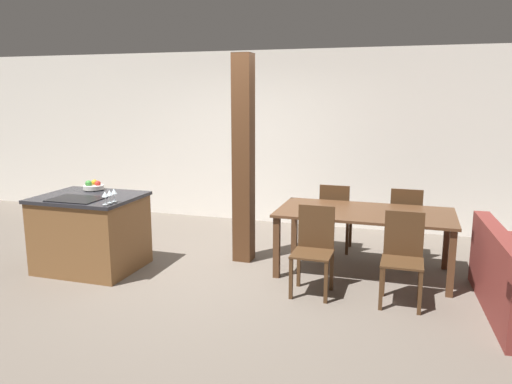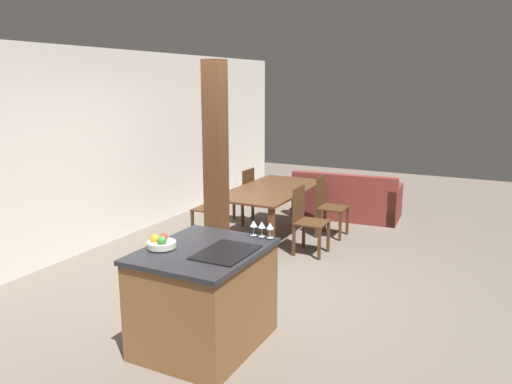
{
  "view_description": "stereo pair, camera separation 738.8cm",
  "coord_description": "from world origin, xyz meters",
  "px_view_note": "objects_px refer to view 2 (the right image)",
  "views": [
    {
      "loc": [
        2.26,
        -5.06,
        2.03
      ],
      "look_at": [
        0.6,
        0.2,
        0.95
      ],
      "focal_mm": 35.0,
      "sensor_mm": 36.0,
      "label": 1
    },
    {
      "loc": [
        -4.65,
        -2.46,
        2.26
      ],
      "look_at": [
        0.6,
        0.2,
        0.95
      ],
      "focal_mm": 35.0,
      "sensor_mm": 36.0,
      "label": 2
    }
  ],
  "objects_px": {
    "kitchen_island": "(204,297)",
    "wine_glass_near": "(270,227)",
    "dining_chair_near_right": "(328,205)",
    "couch": "(347,201)",
    "wine_glass_far": "(254,224)",
    "dining_chair_near_left": "(306,219)",
    "wine_glass_middle": "(262,225)",
    "fruit_bowl": "(161,243)",
    "dining_chair_far_left": "(213,207)",
    "dining_chair_far_right": "(242,195)",
    "dining_table": "(271,194)",
    "timber_post": "(216,168)"
  },
  "relations": [
    {
      "from": "fruit_bowl",
      "to": "dining_chair_far_left",
      "type": "distance_m",
      "value": 3.07
    },
    {
      "from": "wine_glass_middle",
      "to": "dining_chair_far_left",
      "type": "xyz_separation_m",
      "value": [
        2.14,
        1.84,
        -0.52
      ]
    },
    {
      "from": "wine_glass_far",
      "to": "couch",
      "type": "bearing_deg",
      "value": 4.93
    },
    {
      "from": "wine_glass_near",
      "to": "dining_table",
      "type": "xyz_separation_m",
      "value": [
        2.58,
        1.2,
        -0.35
      ]
    },
    {
      "from": "wine_glass_near",
      "to": "dining_table",
      "type": "relative_size",
      "value": 0.07
    },
    {
      "from": "fruit_bowl",
      "to": "wine_glass_far",
      "type": "distance_m",
      "value": 0.85
    },
    {
      "from": "wine_glass_near",
      "to": "wine_glass_middle",
      "type": "xyz_separation_m",
      "value": [
        0.0,
        0.08,
        0.0
      ]
    },
    {
      "from": "wine_glass_far",
      "to": "timber_post",
      "type": "bearing_deg",
      "value": 43.85
    },
    {
      "from": "wine_glass_middle",
      "to": "dining_chair_far_right",
      "type": "height_order",
      "value": "wine_glass_middle"
    },
    {
      "from": "kitchen_island",
      "to": "dining_chair_far_left",
      "type": "relative_size",
      "value": 1.26
    },
    {
      "from": "dining_chair_far_left",
      "to": "dining_chair_near_right",
      "type": "bearing_deg",
      "value": 121.27
    },
    {
      "from": "kitchen_island",
      "to": "wine_glass_near",
      "type": "distance_m",
      "value": 0.84
    },
    {
      "from": "wine_glass_near",
      "to": "dining_chair_far_left",
      "type": "distance_m",
      "value": 2.92
    },
    {
      "from": "dining_chair_far_right",
      "to": "wine_glass_middle",
      "type": "bearing_deg",
      "value": 31.36
    },
    {
      "from": "dining_table",
      "to": "dining_chair_far_left",
      "type": "height_order",
      "value": "dining_chair_far_left"
    },
    {
      "from": "kitchen_island",
      "to": "dining_chair_far_right",
      "type": "height_order",
      "value": "dining_chair_far_right"
    },
    {
      "from": "dining_chair_far_right",
      "to": "timber_post",
      "type": "bearing_deg",
      "value": 19.82
    },
    {
      "from": "fruit_bowl",
      "to": "wine_glass_middle",
      "type": "xyz_separation_m",
      "value": [
        0.65,
        -0.63,
        0.07
      ]
    },
    {
      "from": "kitchen_island",
      "to": "dining_chair_near_left",
      "type": "bearing_deg",
      "value": 1.73
    },
    {
      "from": "dining_table",
      "to": "dining_chair_far_left",
      "type": "distance_m",
      "value": 0.87
    },
    {
      "from": "wine_glass_far",
      "to": "dining_chair_far_right",
      "type": "xyz_separation_m",
      "value": [
        3.02,
        1.76,
        -0.52
      ]
    },
    {
      "from": "wine_glass_near",
      "to": "wine_glass_middle",
      "type": "bearing_deg",
      "value": 90.0
    },
    {
      "from": "dining_chair_near_right",
      "to": "dining_chair_far_left",
      "type": "distance_m",
      "value": 1.7
    },
    {
      "from": "dining_chair_far_left",
      "to": "dining_chair_far_right",
      "type": "relative_size",
      "value": 1.0
    },
    {
      "from": "dining_table",
      "to": "timber_post",
      "type": "height_order",
      "value": "timber_post"
    },
    {
      "from": "wine_glass_middle",
      "to": "timber_post",
      "type": "relative_size",
      "value": 0.06
    },
    {
      "from": "wine_glass_far",
      "to": "dining_chair_near_left",
      "type": "height_order",
      "value": "wine_glass_far"
    },
    {
      "from": "dining_chair_far_right",
      "to": "dining_table",
      "type": "bearing_deg",
      "value": 58.73
    },
    {
      "from": "kitchen_island",
      "to": "dining_table",
      "type": "bearing_deg",
      "value": 14.68
    },
    {
      "from": "wine_glass_far",
      "to": "kitchen_island",
      "type": "bearing_deg",
      "value": 155.28
    },
    {
      "from": "dining_chair_near_right",
      "to": "dining_chair_far_left",
      "type": "xyz_separation_m",
      "value": [
        -0.88,
        1.45,
        0.0
      ]
    },
    {
      "from": "couch",
      "to": "timber_post",
      "type": "distance_m",
      "value": 3.28
    },
    {
      "from": "kitchen_island",
      "to": "dining_chair_near_left",
      "type": "distance_m",
      "value": 2.63
    },
    {
      "from": "kitchen_island",
      "to": "wine_glass_middle",
      "type": "relative_size",
      "value": 8.0
    },
    {
      "from": "dining_chair_near_right",
      "to": "wine_glass_near",
      "type": "bearing_deg",
      "value": -171.13
    },
    {
      "from": "dining_chair_near_left",
      "to": "couch",
      "type": "bearing_deg",
      "value": 1.49
    },
    {
      "from": "wine_glass_far",
      "to": "dining_table",
      "type": "height_order",
      "value": "wine_glass_far"
    },
    {
      "from": "dining_table",
      "to": "kitchen_island",
      "type": "bearing_deg",
      "value": -165.32
    },
    {
      "from": "wine_glass_near",
      "to": "wine_glass_far",
      "type": "relative_size",
      "value": 1.0
    },
    {
      "from": "dining_chair_near_right",
      "to": "timber_post",
      "type": "distance_m",
      "value": 2.2
    },
    {
      "from": "dining_table",
      "to": "dining_chair_near_left",
      "type": "xyz_separation_m",
      "value": [
        -0.44,
        -0.73,
        -0.18
      ]
    },
    {
      "from": "wine_glass_far",
      "to": "dining_chair_near_left",
      "type": "xyz_separation_m",
      "value": [
        2.14,
        0.31,
        -0.52
      ]
    },
    {
      "from": "fruit_bowl",
      "to": "dining_chair_near_right",
      "type": "relative_size",
      "value": 0.27
    },
    {
      "from": "dining_chair_far_right",
      "to": "couch",
      "type": "height_order",
      "value": "dining_chair_far_right"
    },
    {
      "from": "dining_chair_near_left",
      "to": "fruit_bowl",
      "type": "bearing_deg",
      "value": 175.14
    },
    {
      "from": "dining_chair_near_right",
      "to": "dining_chair_near_left",
      "type": "bearing_deg",
      "value": 180.0
    },
    {
      "from": "dining_chair_near_right",
      "to": "couch",
      "type": "bearing_deg",
      "value": 2.64
    },
    {
      "from": "wine_glass_far",
      "to": "couch",
      "type": "distance_m",
      "value": 4.24
    },
    {
      "from": "dining_chair_far_left",
      "to": "wine_glass_middle",
      "type": "bearing_deg",
      "value": 40.71
    },
    {
      "from": "dining_chair_near_right",
      "to": "dining_chair_far_left",
      "type": "relative_size",
      "value": 1.0
    }
  ]
}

